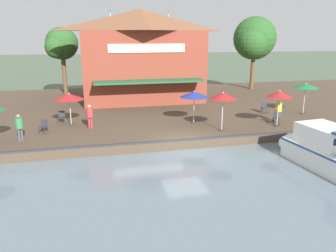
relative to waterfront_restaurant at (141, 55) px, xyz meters
name	(u,v)px	position (x,y,z in m)	size (l,w,h in m)	color
ground_plane	(185,151)	(13.66, 0.47, -4.82)	(220.00, 220.00, 0.00)	#4C5B47
quay_deck	(152,107)	(2.66, 0.47, -4.52)	(22.00, 56.00, 0.60)	#4C3D2D
quay_edge_fender	(185,140)	(13.56, 0.47, -4.17)	(0.20, 50.40, 0.10)	#2D2D33
waterfront_restaurant	(141,55)	(0.00, 0.00, 0.00)	(9.04, 11.31, 8.31)	brown
patio_umbrella_mid_patio_right	(280,94)	(11.91, 7.47, -2.02)	(1.78, 1.78, 2.46)	#B7B7B7
patio_umbrella_mid_patio_left	(306,86)	(9.09, 11.44, -1.99)	(1.93, 1.93, 2.45)	#B7B7B7
patio_umbrella_by_entrance	(69,97)	(8.39, -6.21, -2.24)	(2.02, 2.02, 2.23)	#B7B7B7
patio_umbrella_near_quay_edge	(223,96)	(12.10, 3.38, -1.93)	(1.77, 1.77, 2.55)	#B7B7B7
patio_umbrella_back_row	(194,94)	(9.72, 2.22, -2.19)	(1.99, 1.99, 2.28)	#B7B7B7
cafe_chair_far_corner_seat	(62,117)	(7.74, -6.87, -3.74)	(0.46, 0.46, 0.85)	#2D2D33
cafe_chair_facing_river	(276,117)	(11.37, 7.72, -3.74)	(0.58, 0.58, 0.85)	#2D2D33
cafe_chair_under_first_umbrella	(264,107)	(8.15, 8.59, -3.74)	(0.48, 0.48, 0.85)	#2D2D33
cafe_chair_beside_entrance	(43,126)	(10.02, -7.80, -3.74)	(0.58, 0.58, 0.85)	#2D2D33
person_near_entrance	(19,125)	(11.46, -8.90, -3.22)	(0.45, 0.45, 1.61)	#4C4C56
person_mid_patio	(279,108)	(10.91, 8.12, -3.23)	(0.45, 0.45, 1.60)	#337547
person_at_quay_edge	(90,114)	(9.59, -4.92, -3.23)	(0.45, 0.45, 1.60)	#B23338
motorboat_nearest_quay	(329,152)	(17.81, 6.84, -3.95)	(6.98, 3.05, 2.23)	white
tree_downstream_bank	(254,40)	(-3.14, 13.13, 1.32)	(4.95, 4.71, 8.04)	brown
tree_behind_restaurant	(61,45)	(-4.51, -7.53, 0.83)	(3.43, 3.27, 6.82)	brown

